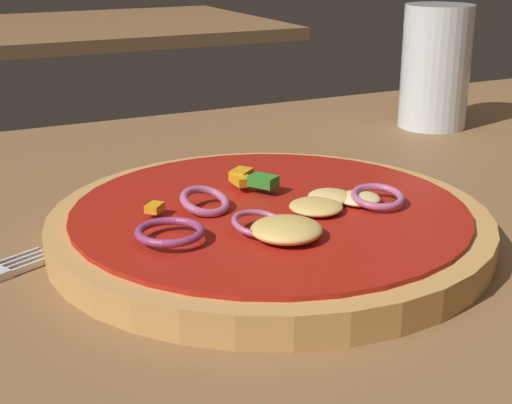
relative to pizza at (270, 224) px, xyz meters
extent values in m
cube|color=brown|center=(0.05, -0.03, -0.02)|extent=(1.17, 0.82, 0.03)
cylinder|color=tan|center=(0.00, 0.00, 0.00)|extent=(0.28, 0.28, 0.02)
cylinder|color=#A81C11|center=(0.00, 0.00, 0.01)|extent=(0.25, 0.25, 0.00)
ellipsoid|color=#E5BC60|center=(-0.01, -0.05, 0.02)|extent=(0.04, 0.04, 0.01)
ellipsoid|color=#EFCC72|center=(0.04, -0.01, 0.01)|extent=(0.03, 0.03, 0.01)
ellipsoid|color=#E5BC60|center=(0.02, -0.02, 0.01)|extent=(0.03, 0.03, 0.01)
ellipsoid|color=#F4DB8E|center=(0.06, -0.02, 0.01)|extent=(0.03, 0.03, 0.01)
torus|color=#B25984|center=(0.06, -0.03, 0.02)|extent=(0.04, 0.04, 0.01)
torus|color=#B25984|center=(-0.04, 0.01, 0.02)|extent=(0.04, 0.04, 0.01)
torus|color=#93386B|center=(-0.08, -0.03, 0.02)|extent=(0.04, 0.04, 0.00)
torus|color=#B25984|center=(-0.03, -0.03, 0.02)|extent=(0.04, 0.04, 0.01)
cube|color=orange|center=(0.00, 0.04, 0.02)|extent=(0.01, 0.02, 0.01)
cube|color=orange|center=(0.00, 0.05, 0.02)|extent=(0.02, 0.02, 0.01)
cube|color=#2D8C28|center=(0.01, 0.03, 0.02)|extent=(0.02, 0.02, 0.01)
cube|color=orange|center=(-0.07, 0.02, 0.02)|extent=(0.01, 0.01, 0.00)
cube|color=silver|center=(-0.15, 0.02, -0.01)|extent=(0.03, 0.01, 0.00)
cube|color=silver|center=(-0.15, 0.03, -0.01)|extent=(0.03, 0.01, 0.00)
cube|color=silver|center=(-0.15, 0.03, -0.01)|extent=(0.03, 0.01, 0.00)
cube|color=silver|center=(-0.15, 0.04, -0.01)|extent=(0.03, 0.01, 0.00)
cylinder|color=silver|center=(0.29, 0.20, 0.05)|extent=(0.07, 0.07, 0.12)
cylinder|color=#9E510F|center=(0.29, 0.20, 0.03)|extent=(0.06, 0.06, 0.09)
cube|color=brown|center=(0.20, 1.31, -0.02)|extent=(0.84, 0.58, 0.03)
camera|label=1|loc=(-0.21, -0.41, 0.18)|focal=53.64mm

